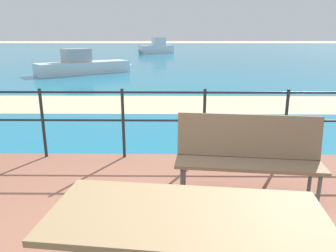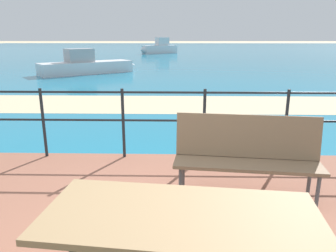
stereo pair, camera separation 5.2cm
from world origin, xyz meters
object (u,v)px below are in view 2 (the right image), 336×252
object	(u,v)px
boat_near	(159,48)
boat_mid	(87,65)
picnic_table	(181,240)
park_bench	(247,151)

from	to	relation	value
boat_near	boat_mid	xyz separation A→B (m)	(-2.63, -19.19, -0.18)
picnic_table	boat_near	size ratio (longest dim) A/B	0.44
picnic_table	park_bench	bearing A→B (deg)	71.45
picnic_table	park_bench	world-z (taller)	park_bench
boat_mid	park_bench	bearing A→B (deg)	-105.28
boat_near	park_bench	bearing A→B (deg)	54.67
park_bench	boat_mid	bearing A→B (deg)	118.62
park_bench	boat_near	world-z (taller)	boat_near
boat_near	boat_mid	size ratio (longest dim) A/B	0.90
boat_mid	picnic_table	bearing A→B (deg)	-110.24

